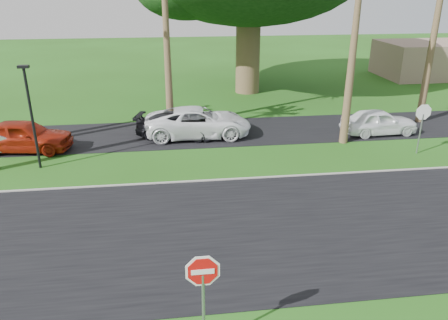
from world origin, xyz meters
TOP-DOWN VIEW (x-y plane):
  - ground at (0.00, 0.00)m, footprint 120.00×120.00m
  - road at (0.00, 2.00)m, footprint 120.00×8.00m
  - parking_strip at (0.00, 12.50)m, footprint 120.00×5.00m
  - curb at (0.00, 6.05)m, footprint 120.00×0.12m
  - stop_sign_near at (0.50, -3.00)m, footprint 1.05×0.07m
  - stop_sign_far at (12.00, 8.00)m, footprint 1.05×0.07m
  - streetlight_right at (-6.00, 8.50)m, footprint 0.45×0.25m
  - building_far at (24.00, 26.00)m, footprint 10.00×6.00m
  - car_red at (-7.25, 10.80)m, footprint 4.84×2.49m
  - car_dark at (0.25, 11.94)m, footprint 4.59×2.78m
  - car_minivan at (1.49, 11.95)m, footprint 5.76×2.75m
  - car_pickup at (11.41, 11.06)m, footprint 4.19×1.83m

SIDE VIEW (x-z plane):
  - ground at x=0.00m, z-range 0.00..0.00m
  - road at x=0.00m, z-range 0.00..0.02m
  - parking_strip at x=0.00m, z-range 0.00..0.02m
  - curb at x=0.00m, z-range 0.00..0.06m
  - car_dark at x=0.25m, z-range 0.00..1.24m
  - car_pickup at x=11.41m, z-range 0.00..1.40m
  - car_red at x=-7.25m, z-range 0.00..1.57m
  - car_minivan at x=1.49m, z-range 0.00..1.59m
  - building_far at x=24.00m, z-range 0.00..3.00m
  - stop_sign_near at x=0.50m, z-range 0.46..3.09m
  - stop_sign_far at x=12.00m, z-range 0.46..3.09m
  - streetlight_right at x=-6.00m, z-range 0.33..4.97m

